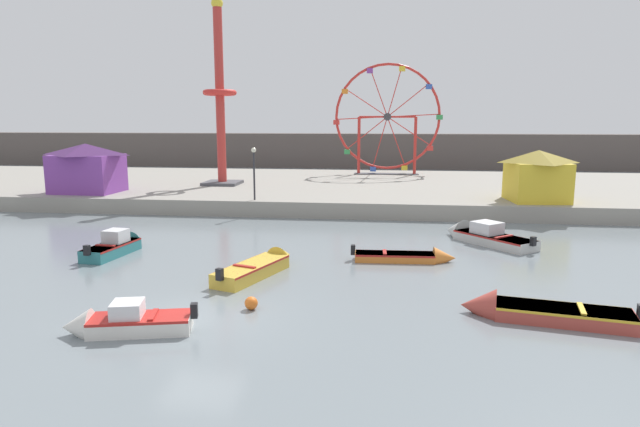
{
  "coord_description": "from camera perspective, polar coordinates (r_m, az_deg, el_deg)",
  "views": [
    {
      "loc": [
        5.82,
        -15.8,
        6.21
      ],
      "look_at": [
        2.46,
        11.1,
        1.51
      ],
      "focal_mm": 30.55,
      "sensor_mm": 36.0,
      "label": 1
    }
  ],
  "objects": [
    {
      "name": "motorboat_white_red_stripe",
      "position": [
        17.31,
        -20.05,
        -10.68
      ],
      "size": [
        3.93,
        1.92,
        1.23
      ],
      "rotation": [
        0.0,
        0.0,
        3.38
      ],
      "color": "silver",
      "rests_on": "ground_plane"
    },
    {
      "name": "quay_promenade",
      "position": [
        45.74,
        -0.25,
        2.68
      ],
      "size": [
        110.0,
        22.89,
        1.03
      ],
      "primitive_type": "cube",
      "color": "gray",
      "rests_on": "ground_plane"
    },
    {
      "name": "ferris_wheel_red_frame",
      "position": [
        52.33,
        7.07,
        9.78
      ],
      "size": [
        10.19,
        1.2,
        10.36
      ],
      "color": "red",
      "rests_on": "quay_promenade"
    },
    {
      "name": "carnival_booth_purple_stall",
      "position": [
        42.45,
        -23.23,
        4.48
      ],
      "size": [
        4.95,
        3.89,
        3.49
      ],
      "rotation": [
        0.0,
        0.0,
        -0.03
      ],
      "color": "purple",
      "rests_on": "quay_promenade"
    },
    {
      "name": "motorboat_mustard_yellow",
      "position": [
        22.52,
        -6.07,
        -5.45
      ],
      "size": [
        2.76,
        5.11,
        1.16
      ],
      "rotation": [
        0.0,
        0.0,
        1.23
      ],
      "color": "gold",
      "rests_on": "ground_plane"
    },
    {
      "name": "mooring_buoy_orange",
      "position": [
        18.35,
        -7.21,
        -9.3
      ],
      "size": [
        0.44,
        0.44,
        0.44
      ],
      "primitive_type": "sphere",
      "color": "orange",
      "rests_on": "ground_plane"
    },
    {
      "name": "carnival_booth_yellow_awning",
      "position": [
        37.49,
        21.81,
        3.79
      ],
      "size": [
        4.02,
        4.09,
        3.26
      ],
      "rotation": [
        0.0,
        0.0,
        0.08
      ],
      "color": "yellow",
      "rests_on": "quay_promenade"
    },
    {
      "name": "motorboat_teal_painted",
      "position": [
        27.34,
        -20.34,
        -3.12
      ],
      "size": [
        1.59,
        4.29,
        1.41
      ],
      "rotation": [
        0.0,
        0.0,
        1.45
      ],
      "color": "teal",
      "rests_on": "ground_plane"
    },
    {
      "name": "motorboat_orange_hull",
      "position": [
        24.52,
        9.61,
        -4.5
      ],
      "size": [
        4.65,
        1.18,
        0.99
      ],
      "rotation": [
        0.0,
        0.0,
        0.04
      ],
      "color": "orange",
      "rests_on": "ground_plane"
    },
    {
      "name": "distant_town_skyline",
      "position": [
        71.12,
        2.42,
        6.59
      ],
      "size": [
        140.0,
        3.0,
        4.4
      ],
      "primitive_type": "cube",
      "color": "#564C47",
      "rests_on": "ground_plane"
    },
    {
      "name": "motorboat_faded_red",
      "position": [
        18.63,
        21.26,
        -9.51
      ],
      "size": [
        5.34,
        2.23,
        1.23
      ],
      "rotation": [
        0.0,
        0.0,
        2.95
      ],
      "color": "#B24238",
      "rests_on": "ground_plane"
    },
    {
      "name": "promenade_lamp_near",
      "position": [
        35.53,
        -6.93,
        5.05
      ],
      "size": [
        0.32,
        0.32,
        3.4
      ],
      "color": "#2D2D33",
      "rests_on": "quay_promenade"
    },
    {
      "name": "drop_tower_red_tower",
      "position": [
        44.42,
        -10.42,
        11.16
      ],
      "size": [
        2.8,
        2.8,
        14.4
      ],
      "color": "#BC332D",
      "rests_on": "quay_promenade"
    },
    {
      "name": "ground_plane",
      "position": [
        17.94,
        -12.5,
        -10.66
      ],
      "size": [
        240.0,
        240.0,
        0.0
      ],
      "primitive_type": "plane",
      "color": "slate"
    },
    {
      "name": "motorboat_pale_grey",
      "position": [
        29.2,
        16.4,
        -2.18
      ],
      "size": [
        4.53,
        5.01,
        1.56
      ],
      "rotation": [
        0.0,
        0.0,
        2.27
      ],
      "color": "silver",
      "rests_on": "ground_plane"
    }
  ]
}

